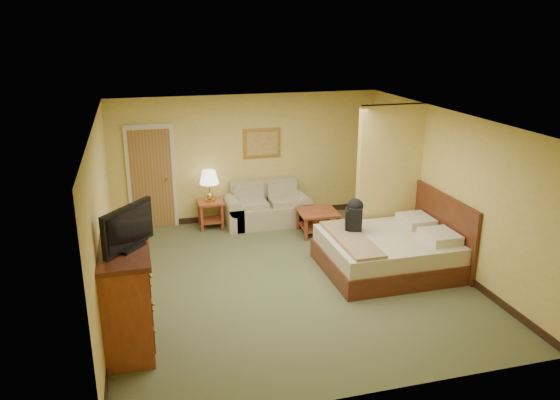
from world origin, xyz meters
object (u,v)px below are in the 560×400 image
object	(u,v)px
dresser	(126,299)
bed	(394,250)
loveseat	(267,210)
coffee_table	(317,217)

from	to	relation	value
dresser	bed	xyz separation A→B (m)	(4.29, 1.23, -0.35)
loveseat	dresser	world-z (taller)	dresser
loveseat	coffee_table	size ratio (longest dim) A/B	2.22
dresser	bed	world-z (taller)	dresser
coffee_table	loveseat	bearing A→B (deg)	134.47
loveseat	bed	distance (m)	3.08
loveseat	dresser	size ratio (longest dim) A/B	1.27
bed	coffee_table	bearing A→B (deg)	111.10
coffee_table	bed	size ratio (longest dim) A/B	0.35
loveseat	coffee_table	world-z (taller)	loveseat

